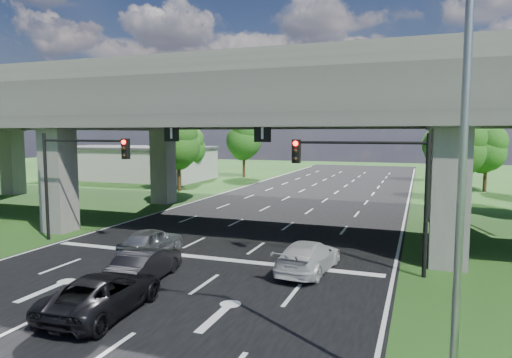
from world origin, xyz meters
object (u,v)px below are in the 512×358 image
Objects in this scene: streetlight_beyond at (425,134)px; signal_right at (373,176)px; signal_left at (76,167)px; car_white at (308,257)px; streetlight_near at (442,141)px; car_dark at (146,264)px; streetlight_far at (427,135)px; car_silver at (151,242)px; car_trailing at (104,293)px.

signal_right is at bearing -93.61° from streetlight_beyond.
streetlight_beyond is (17.92, 36.06, 1.66)m from signal_left.
streetlight_beyond is 2.17× the size of car_white.
signal_left is (-15.65, 0.00, 0.00)m from signal_right.
car_dark is (-10.74, 5.62, -5.14)m from streetlight_near.
car_dark is (7.18, -4.32, -3.48)m from signal_left.
streetlight_far and streetlight_beyond have the same top height.
signal_right reaches higher than car_silver.
streetlight_near reaches higher than car_white.
car_trailing is (-5.34, -6.78, 0.00)m from car_white.
signal_right is 15.65m from signal_left.
signal_left is at bearing -48.34° from car_trailing.
car_silver is (5.25, -0.94, -3.48)m from signal_left.
car_trailing is at bearing 94.28° from car_dark.
car_white is 0.95× the size of car_trailing.
streetlight_near is 2.45× the size of car_dark.
streetlight_far reaches higher than car_silver.
car_trailing is (-7.87, -7.72, -3.48)m from signal_right.
car_trailing is at bearing 111.76° from car_silver.
signal_left is 1.47× the size of car_dark.
streetlight_beyond is at bearing -110.62° from car_dark.
streetlight_near reaches higher than signal_left.
signal_right is at bearing 102.88° from streetlight_near.
car_dark is at bearing -152.95° from signal_right.
car_dark is at bearing -31.05° from signal_left.
streetlight_far reaches higher than car_trailing.
signal_left is 20.56m from streetlight_near.
car_trailing is at bearing 57.23° from car_white.
streetlight_far is 2.06× the size of car_trailing.
streetlight_near is 30.00m from streetlight_far.
streetlight_beyond is at bearing -107.58° from car_silver.
signal_right is 0.60× the size of streetlight_near.
signal_right is 11.00m from car_silver.
streetlight_near is at bearing -90.00° from streetlight_far.
signal_right is 0.60× the size of streetlight_beyond.
signal_right is 4.41m from car_white.
signal_right is 10.13m from car_dark.
signal_left is 40.30m from streetlight_beyond.
signal_left is at bearing -8.85° from car_silver.
car_silver is 3.89m from car_dark.
streetlight_near is at bearing 146.66° from car_dark.
signal_right is at bearing -173.50° from car_silver.
car_trailing is (0.60, -3.40, 0.00)m from car_dark.
streetlight_near is at bearing 164.11° from car_trailing.
car_silver is (-12.67, -37.00, -5.14)m from streetlight_beyond.
streetlight_beyond is 42.10m from car_dark.
car_silver is 7.86m from car_white.
car_dark reaches higher than car_white.
streetlight_beyond is at bearing -91.97° from car_white.
streetlight_far is 25.06m from car_silver.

